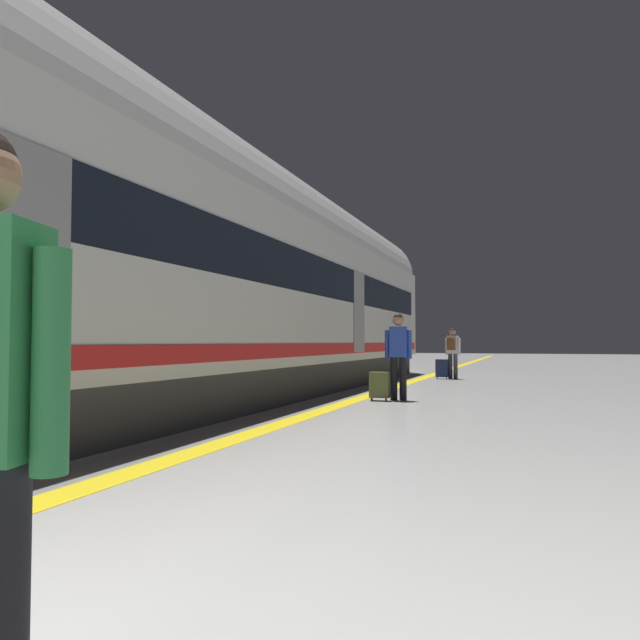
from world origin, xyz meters
TOP-DOWN VIEW (x-y plane):
  - safety_line_strip at (-1.07, 10.00)m, footprint 0.36×80.00m
  - tactile_edge_band at (-1.45, 10.00)m, footprint 0.74×80.00m
  - high_speed_train at (-3.29, 8.36)m, footprint 2.94×29.56m
  - passenger_near at (-0.26, 11.35)m, footprint 0.53×0.26m
  - suitcase_near at (-0.58, 11.11)m, footprint 0.38×0.24m
  - passenger_mid at (-0.11, 18.40)m, footprint 0.49×0.35m
  - suitcase_mid at (-0.43, 18.32)m, footprint 0.39×0.24m

SIDE VIEW (x-z plane):
  - tactile_edge_band at x=-1.45m, z-range 0.00..0.01m
  - safety_line_strip at x=-1.07m, z-range 0.00..0.01m
  - suitcase_near at x=-0.58m, z-range 0.03..0.59m
  - suitcase_mid at x=-0.43m, z-range 0.03..0.64m
  - passenger_mid at x=-0.11m, z-range 0.15..1.74m
  - passenger_near at x=-0.26m, z-range 0.14..1.86m
  - high_speed_train at x=-3.29m, z-range 0.02..4.99m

